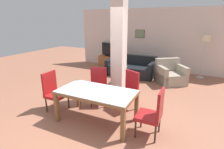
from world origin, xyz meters
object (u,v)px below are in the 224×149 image
(tv_stand, at_px, (109,61))
(dining_chair_head_left, at_px, (54,90))
(dining_chair_far_right, at_px, (128,89))
(floor_lamp, at_px, (205,42))
(sofa, at_px, (131,69))
(coffee_table, at_px, (122,78))
(armchair, at_px, (170,75))
(bottle, at_px, (127,71))
(tv_screen, at_px, (109,50))
(dining_table, at_px, (96,97))
(dining_chair_head_right, at_px, (153,112))
(dining_chair_far_left, at_px, (99,85))

(tv_stand, bearing_deg, dining_chair_head_left, -80.27)
(dining_chair_far_right, relative_size, tv_stand, 0.97)
(dining_chair_head_left, distance_m, floor_lamp, 5.67)
(sofa, bearing_deg, coffee_table, 94.52)
(armchair, bearing_deg, bottle, -3.18)
(sofa, relative_size, coffee_table, 3.22)
(tv_screen, bearing_deg, dining_table, 137.30)
(dining_chair_head_right, height_order, floor_lamp, floor_lamp)
(dining_table, distance_m, dining_chair_head_left, 1.23)
(armchair, bearing_deg, dining_chair_far_right, 38.60)
(dining_chair_head_right, bearing_deg, dining_chair_far_left, 63.76)
(armchair, height_order, floor_lamp, floor_lamp)
(dining_chair_head_right, bearing_deg, dining_chair_far_right, 43.47)
(tv_stand, bearing_deg, dining_chair_far_left, -67.12)
(dining_chair_head_left, xyz_separation_m, bottle, (0.99, 2.45, -0.01))
(dining_chair_far_right, relative_size, floor_lamp, 0.59)
(dining_chair_head_left, relative_size, coffee_table, 1.64)
(dining_chair_head_left, relative_size, floor_lamp, 0.59)
(tv_stand, xyz_separation_m, floor_lamp, (4.12, -0.11, 1.14))
(tv_stand, bearing_deg, armchair, -22.76)
(dining_chair_head_right, height_order, tv_stand, dining_chair_head_right)
(dining_chair_head_right, xyz_separation_m, bottle, (-1.49, 2.45, -0.01))
(armchair, xyz_separation_m, coffee_table, (-1.51, -0.83, -0.09))
(dining_chair_head_right, height_order, sofa, dining_chair_head_right)
(dining_chair_far_right, xyz_separation_m, tv_stand, (-2.44, 3.75, -0.27))
(dining_table, height_order, sofa, sofa)
(dining_table, relative_size, floor_lamp, 1.01)
(dining_table, height_order, bottle, dining_table)
(armchair, distance_m, coffee_table, 1.72)
(floor_lamp, bearing_deg, sofa, -160.85)
(tv_screen, bearing_deg, dining_chair_head_left, 123.39)
(bottle, bearing_deg, coffee_table, 170.81)
(dining_chair_far_right, bearing_deg, bottle, -41.98)
(dining_chair_far_left, distance_m, floor_lamp, 4.55)
(tv_stand, height_order, floor_lamp, floor_lamp)
(dining_chair_head_right, distance_m, tv_stand, 5.66)
(armchair, height_order, tv_screen, tv_screen)
(dining_chair_far_left, relative_size, armchair, 0.80)
(dining_chair_head_right, height_order, bottle, dining_chair_head_right)
(tv_stand, distance_m, floor_lamp, 4.28)
(dining_chair_far_left, xyz_separation_m, dining_chair_far_right, (0.83, 0.05, 0.00))
(armchair, height_order, bottle, armchair)
(tv_stand, bearing_deg, dining_table, -66.36)
(sofa, relative_size, tv_stand, 1.92)
(dining_chair_head_left, bearing_deg, coffee_table, 161.63)
(coffee_table, distance_m, tv_screen, 2.75)
(dining_chair_head_right, relative_size, coffee_table, 1.64)
(tv_stand, bearing_deg, tv_screen, 90.00)
(dining_chair_head_left, relative_size, bottle, 3.61)
(armchair, relative_size, bottle, 4.52)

